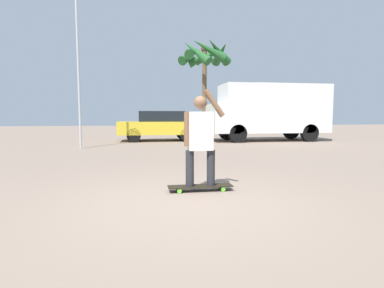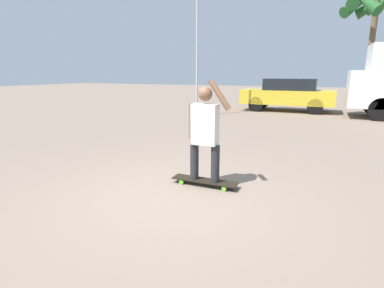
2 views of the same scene
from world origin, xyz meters
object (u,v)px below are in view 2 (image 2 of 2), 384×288
flagpole (199,4)px  person_skateboarder (205,129)px  palm_tree_near_van (377,2)px  skateboard (204,181)px  parked_car_yellow (288,94)px

flagpole → person_skateboarder: bearing=-66.3°
person_skateboarder → palm_tree_near_van: 20.05m
flagpole → palm_tree_near_van: bearing=56.8°
skateboard → person_skateboarder: size_ratio=0.68×
parked_car_yellow → flagpole: 6.00m
flagpole → parked_car_yellow: bearing=45.0°
parked_car_yellow → palm_tree_near_van: size_ratio=0.59×
person_skateboarder → parked_car_yellow: bearing=90.1°
parked_car_yellow → skateboard: bearing=-89.9°
person_skateboarder → flagpole: size_ratio=0.20×
skateboard → parked_car_yellow: 11.00m
person_skateboarder → flagpole: flagpole is taller
parked_car_yellow → flagpole: flagpole is taller
skateboard → parked_car_yellow: size_ratio=0.26×
palm_tree_near_van → flagpole: bearing=-123.2°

